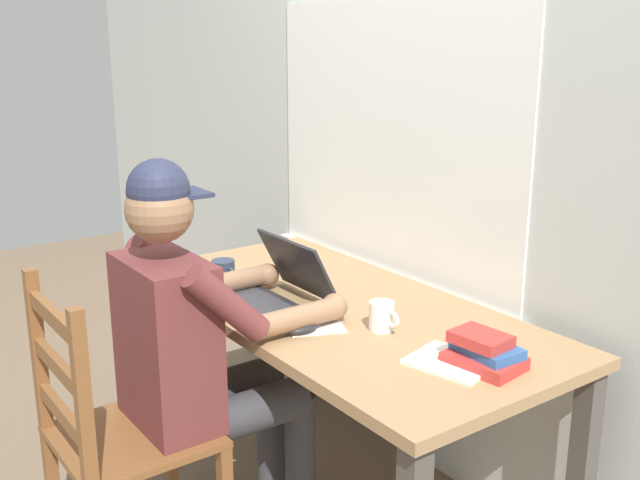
{
  "coord_description": "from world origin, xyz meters",
  "views": [
    {
      "loc": [
        1.8,
        -1.37,
        1.57
      ],
      "look_at": [
        -0.02,
        -0.05,
        0.95
      ],
      "focal_mm": 41.94,
      "sensor_mm": 36.0,
      "label": 1
    }
  ],
  "objects_px": {
    "laptop": "(272,291)",
    "coffee_mug_dark": "(224,272)",
    "seated_person": "(200,342)",
    "coffee_mug_white": "(382,316)",
    "book_stack_main": "(484,352)",
    "wooden_chair": "(115,438)",
    "computer_mouse": "(302,328)",
    "desk": "(337,331)"
  },
  "relations": [
    {
      "from": "coffee_mug_white",
      "to": "coffee_mug_dark",
      "type": "relative_size",
      "value": 0.95
    },
    {
      "from": "wooden_chair",
      "to": "computer_mouse",
      "type": "relative_size",
      "value": 9.42
    },
    {
      "from": "laptop",
      "to": "coffee_mug_dark",
      "type": "distance_m",
      "value": 0.28
    },
    {
      "from": "seated_person",
      "to": "laptop",
      "type": "bearing_deg",
      "value": 98.29
    },
    {
      "from": "computer_mouse",
      "to": "book_stack_main",
      "type": "distance_m",
      "value": 0.53
    },
    {
      "from": "desk",
      "to": "seated_person",
      "type": "relative_size",
      "value": 1.24
    },
    {
      "from": "coffee_mug_dark",
      "to": "book_stack_main",
      "type": "xyz_separation_m",
      "value": [
        0.99,
        0.22,
        -0.0
      ]
    },
    {
      "from": "seated_person",
      "to": "computer_mouse",
      "type": "relative_size",
      "value": 12.47
    },
    {
      "from": "coffee_mug_white",
      "to": "wooden_chair",
      "type": "bearing_deg",
      "value": -114.44
    },
    {
      "from": "computer_mouse",
      "to": "seated_person",
      "type": "bearing_deg",
      "value": -132.71
    },
    {
      "from": "seated_person",
      "to": "book_stack_main",
      "type": "bearing_deg",
      "value": 35.83
    },
    {
      "from": "coffee_mug_dark",
      "to": "laptop",
      "type": "bearing_deg",
      "value": 4.32
    },
    {
      "from": "coffee_mug_dark",
      "to": "book_stack_main",
      "type": "height_order",
      "value": "book_stack_main"
    },
    {
      "from": "computer_mouse",
      "to": "book_stack_main",
      "type": "relative_size",
      "value": 0.48
    },
    {
      "from": "laptop",
      "to": "coffee_mug_white",
      "type": "distance_m",
      "value": 0.39
    },
    {
      "from": "seated_person",
      "to": "wooden_chair",
      "type": "xyz_separation_m",
      "value": [
        -0.0,
        -0.28,
        -0.22
      ]
    },
    {
      "from": "seated_person",
      "to": "computer_mouse",
      "type": "height_order",
      "value": "seated_person"
    },
    {
      "from": "laptop",
      "to": "wooden_chair",
      "type": "bearing_deg",
      "value": -85.84
    },
    {
      "from": "wooden_chair",
      "to": "laptop",
      "type": "bearing_deg",
      "value": 94.16
    },
    {
      "from": "seated_person",
      "to": "laptop",
      "type": "height_order",
      "value": "seated_person"
    },
    {
      "from": "desk",
      "to": "laptop",
      "type": "distance_m",
      "value": 0.25
    },
    {
      "from": "coffee_mug_dark",
      "to": "computer_mouse",
      "type": "bearing_deg",
      "value": -3.68
    },
    {
      "from": "desk",
      "to": "coffee_mug_white",
      "type": "bearing_deg",
      "value": -4.54
    },
    {
      "from": "wooden_chair",
      "to": "coffee_mug_dark",
      "type": "distance_m",
      "value": 0.7
    },
    {
      "from": "desk",
      "to": "book_stack_main",
      "type": "relative_size",
      "value": 7.49
    },
    {
      "from": "laptop",
      "to": "book_stack_main",
      "type": "height_order",
      "value": "laptop"
    },
    {
      "from": "desk",
      "to": "seated_person",
      "type": "distance_m",
      "value": 0.46
    },
    {
      "from": "seated_person",
      "to": "coffee_mug_white",
      "type": "height_order",
      "value": "seated_person"
    },
    {
      "from": "seated_person",
      "to": "book_stack_main",
      "type": "height_order",
      "value": "seated_person"
    },
    {
      "from": "seated_person",
      "to": "coffee_mug_white",
      "type": "xyz_separation_m",
      "value": [
        0.32,
        0.43,
        0.09
      ]
    },
    {
      "from": "laptop",
      "to": "computer_mouse",
      "type": "xyz_separation_m",
      "value": [
        0.25,
        -0.06,
        -0.03
      ]
    },
    {
      "from": "wooden_chair",
      "to": "coffee_mug_dark",
      "type": "height_order",
      "value": "wooden_chair"
    },
    {
      "from": "seated_person",
      "to": "book_stack_main",
      "type": "distance_m",
      "value": 0.83
    },
    {
      "from": "computer_mouse",
      "to": "coffee_mug_dark",
      "type": "height_order",
      "value": "coffee_mug_dark"
    },
    {
      "from": "coffee_mug_white",
      "to": "book_stack_main",
      "type": "bearing_deg",
      "value": 8.69
    },
    {
      "from": "seated_person",
      "to": "book_stack_main",
      "type": "relative_size",
      "value": 6.04
    },
    {
      "from": "computer_mouse",
      "to": "coffee_mug_white",
      "type": "relative_size",
      "value": 0.89
    },
    {
      "from": "seated_person",
      "to": "coffee_mug_dark",
      "type": "xyz_separation_m",
      "value": [
        -0.32,
        0.26,
        0.09
      ]
    },
    {
      "from": "laptop",
      "to": "coffee_mug_dark",
      "type": "height_order",
      "value": "laptop"
    },
    {
      "from": "desk",
      "to": "wooden_chair",
      "type": "xyz_separation_m",
      "value": [
        -0.08,
        -0.73,
        -0.18
      ]
    },
    {
      "from": "desk",
      "to": "coffee_mug_white",
      "type": "height_order",
      "value": "coffee_mug_white"
    },
    {
      "from": "seated_person",
      "to": "coffee_mug_dark",
      "type": "bearing_deg",
      "value": 141.3
    }
  ]
}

